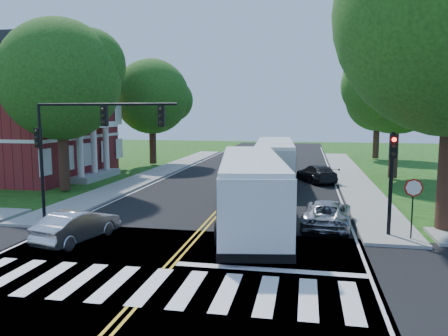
% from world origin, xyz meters
% --- Properties ---
extents(ground, '(140.00, 140.00, 0.00)m').
position_xyz_m(ground, '(0.00, 0.00, 0.00)').
color(ground, '#184010').
rests_on(ground, ground).
extents(road, '(14.00, 96.00, 0.01)m').
position_xyz_m(road, '(0.00, 18.00, 0.01)').
color(road, black).
rests_on(road, ground).
extents(cross_road, '(60.00, 12.00, 0.01)m').
position_xyz_m(cross_road, '(0.00, 0.00, 0.01)').
color(cross_road, black).
rests_on(cross_road, ground).
extents(center_line, '(0.36, 70.00, 0.01)m').
position_xyz_m(center_line, '(0.00, 22.00, 0.01)').
color(center_line, gold).
rests_on(center_line, road).
extents(edge_line_w, '(0.12, 70.00, 0.01)m').
position_xyz_m(edge_line_w, '(-6.80, 22.00, 0.01)').
color(edge_line_w, silver).
rests_on(edge_line_w, road).
extents(edge_line_e, '(0.12, 70.00, 0.01)m').
position_xyz_m(edge_line_e, '(6.80, 22.00, 0.01)').
color(edge_line_e, silver).
rests_on(edge_line_e, road).
extents(crosswalk, '(12.60, 3.00, 0.01)m').
position_xyz_m(crosswalk, '(0.00, -0.50, 0.02)').
color(crosswalk, silver).
rests_on(crosswalk, road).
extents(stop_bar, '(6.60, 0.40, 0.01)m').
position_xyz_m(stop_bar, '(3.50, 1.60, 0.02)').
color(stop_bar, silver).
rests_on(stop_bar, road).
extents(sidewalk_nw, '(2.60, 40.00, 0.15)m').
position_xyz_m(sidewalk_nw, '(-8.30, 25.00, 0.07)').
color(sidewalk_nw, gray).
rests_on(sidewalk_nw, ground).
extents(sidewalk_ne, '(2.60, 40.00, 0.15)m').
position_xyz_m(sidewalk_ne, '(8.30, 25.00, 0.07)').
color(sidewalk_ne, gray).
rests_on(sidewalk_ne, ground).
extents(tree_west_near, '(8.00, 8.00, 11.40)m').
position_xyz_m(tree_west_near, '(-11.50, 14.00, 7.53)').
color(tree_west_near, black).
rests_on(tree_west_near, ground).
extents(tree_west_far, '(7.60, 7.60, 10.67)m').
position_xyz_m(tree_west_far, '(-11.00, 30.00, 7.00)').
color(tree_west_far, black).
rests_on(tree_west_far, ground).
extents(tree_east_mid, '(8.40, 8.40, 11.93)m').
position_xyz_m(tree_east_mid, '(11.50, 24.00, 7.86)').
color(tree_east_mid, black).
rests_on(tree_east_mid, ground).
extents(tree_east_far, '(7.20, 7.20, 10.34)m').
position_xyz_m(tree_east_far, '(12.50, 40.00, 6.86)').
color(tree_east_far, black).
rests_on(tree_east_far, ground).
extents(signal_nw, '(7.15, 0.46, 5.66)m').
position_xyz_m(signal_nw, '(-5.86, 6.43, 4.38)').
color(signal_nw, black).
rests_on(signal_nw, ground).
extents(signal_ne, '(0.30, 0.46, 4.40)m').
position_xyz_m(signal_ne, '(8.20, 6.44, 2.96)').
color(signal_ne, black).
rests_on(signal_ne, ground).
extents(stop_sign, '(0.76, 0.08, 2.53)m').
position_xyz_m(stop_sign, '(9.00, 5.98, 2.03)').
color(stop_sign, black).
rests_on(stop_sign, ground).
extents(bus_lead, '(4.72, 12.95, 3.28)m').
position_xyz_m(bus_lead, '(2.03, 7.86, 1.74)').
color(bus_lead, silver).
rests_on(bus_lead, road).
extents(bus_follow, '(3.64, 12.59, 3.22)m').
position_xyz_m(bus_follow, '(2.27, 20.28, 1.71)').
color(bus_follow, silver).
rests_on(bus_follow, road).
extents(hatchback, '(2.25, 4.22, 1.32)m').
position_xyz_m(hatchback, '(-4.68, 3.53, 0.67)').
color(hatchback, silver).
rests_on(hatchback, road).
extents(suv, '(2.54, 4.77, 1.28)m').
position_xyz_m(suv, '(5.67, 7.85, 0.65)').
color(suv, '#A5A7AC').
rests_on(suv, road).
extents(dark_sedan, '(3.51, 5.07, 1.36)m').
position_xyz_m(dark_sedan, '(5.44, 21.43, 0.69)').
color(dark_sedan, black).
rests_on(dark_sedan, road).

